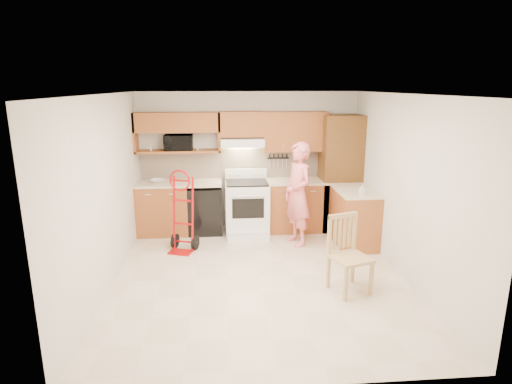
{
  "coord_description": "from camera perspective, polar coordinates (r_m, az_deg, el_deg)",
  "views": [
    {
      "loc": [
        -0.49,
        -5.42,
        2.62
      ],
      "look_at": [
        0.0,
        0.5,
        1.1
      ],
      "focal_mm": 29.61,
      "sensor_mm": 36.0,
      "label": 1
    }
  ],
  "objects": [
    {
      "name": "floor",
      "position": [
        6.04,
        0.4,
        -11.44
      ],
      "size": [
        4.0,
        4.5,
        0.02
      ],
      "primitive_type": "cube",
      "color": "beige",
      "rests_on": "ground"
    },
    {
      "name": "ceiling",
      "position": [
        5.45,
        0.44,
        13.2
      ],
      "size": [
        4.0,
        4.5,
        0.02
      ],
      "primitive_type": "cube",
      "color": "white",
      "rests_on": "ground"
    },
    {
      "name": "wall_back",
      "position": [
        7.82,
        -1.06,
        4.25
      ],
      "size": [
        4.0,
        0.02,
        2.5
      ],
      "primitive_type": "cube",
      "color": "silver",
      "rests_on": "ground"
    },
    {
      "name": "wall_front",
      "position": [
        3.48,
        3.77,
        -8.84
      ],
      "size": [
        4.0,
        0.02,
        2.5
      ],
      "primitive_type": "cube",
      "color": "silver",
      "rests_on": "ground"
    },
    {
      "name": "wall_left",
      "position": [
        5.8,
        -19.79,
        -0.18
      ],
      "size": [
        0.02,
        4.5,
        2.5
      ],
      "primitive_type": "cube",
      "color": "silver",
      "rests_on": "ground"
    },
    {
      "name": "wall_right",
      "position": [
        6.12,
        19.5,
        0.59
      ],
      "size": [
        0.02,
        4.5,
        2.5
      ],
      "primitive_type": "cube",
      "color": "silver",
      "rests_on": "ground"
    },
    {
      "name": "backsplash",
      "position": [
        7.8,
        -1.05,
        3.85
      ],
      "size": [
        3.92,
        0.03,
        0.55
      ],
      "primitive_type": "cube",
      "color": "beige",
      "rests_on": "wall_back"
    },
    {
      "name": "lower_cab_left",
      "position": [
        7.76,
        -12.39,
        -2.25
      ],
      "size": [
        0.9,
        0.6,
        0.9
      ],
      "primitive_type": "cube",
      "color": "#944D1F",
      "rests_on": "ground"
    },
    {
      "name": "dishwasher",
      "position": [
        7.7,
        -6.84,
        -2.33
      ],
      "size": [
        0.6,
        0.6,
        0.85
      ],
      "primitive_type": "cube",
      "color": "black",
      "rests_on": "ground"
    },
    {
      "name": "lower_cab_right",
      "position": [
        7.8,
        5.22,
        -1.88
      ],
      "size": [
        1.14,
        0.6,
        0.9
      ],
      "primitive_type": "cube",
      "color": "#944D1F",
      "rests_on": "ground"
    },
    {
      "name": "countertop_left",
      "position": [
        7.6,
        -10.34,
        1.19
      ],
      "size": [
        1.5,
        0.63,
        0.04
      ],
      "primitive_type": "cube",
      "color": "beige",
      "rests_on": "lower_cab_left"
    },
    {
      "name": "countertop_right",
      "position": [
        7.68,
        5.3,
        1.49
      ],
      "size": [
        1.14,
        0.63,
        0.04
      ],
      "primitive_type": "cube",
      "color": "beige",
      "rests_on": "lower_cab_right"
    },
    {
      "name": "cab_return_right",
      "position": [
        7.26,
        13.09,
        -3.44
      ],
      "size": [
        0.6,
        1.0,
        0.9
      ],
      "primitive_type": "cube",
      "color": "#944D1F",
      "rests_on": "ground"
    },
    {
      "name": "countertop_return",
      "position": [
        7.13,
        13.3,
        0.16
      ],
      "size": [
        0.63,
        1.0,
        0.04
      ],
      "primitive_type": "cube",
      "color": "beige",
      "rests_on": "cab_return_right"
    },
    {
      "name": "pantry_tall",
      "position": [
        7.83,
        11.24,
        2.5
      ],
      "size": [
        0.7,
        0.6,
        2.1
      ],
      "primitive_type": "cube",
      "color": "brown",
      "rests_on": "ground"
    },
    {
      "name": "upper_cab_left",
      "position": [
        7.57,
        -10.6,
        9.25
      ],
      "size": [
        1.5,
        0.33,
        0.34
      ],
      "primitive_type": "cube",
      "color": "#944D1F",
      "rests_on": "wall_back"
    },
    {
      "name": "upper_shelf_mw",
      "position": [
        7.63,
        -10.43,
        5.44
      ],
      "size": [
        1.5,
        0.33,
        0.04
      ],
      "primitive_type": "cube",
      "color": "#944D1F",
      "rests_on": "wall_back"
    },
    {
      "name": "upper_cab_center",
      "position": [
        7.55,
        -1.92,
        9.16
      ],
      "size": [
        0.76,
        0.33,
        0.44
      ],
      "primitive_type": "cube",
      "color": "#944D1F",
      "rests_on": "wall_back"
    },
    {
      "name": "upper_cab_right",
      "position": [
        7.67,
        5.27,
        8.14
      ],
      "size": [
        1.14,
        0.33,
        0.7
      ],
      "primitive_type": "cube",
      "color": "#944D1F",
      "rests_on": "wall_back"
    },
    {
      "name": "range_hood",
      "position": [
        7.52,
        -1.87,
        6.77
      ],
      "size": [
        0.76,
        0.46,
        0.14
      ],
      "primitive_type": "cube",
      "color": "white",
      "rests_on": "wall_back"
    },
    {
      "name": "knife_strip",
      "position": [
        7.82,
        3.0,
        4.16
      ],
      "size": [
        0.4,
        0.05,
        0.29
      ],
      "primitive_type": null,
      "color": "black",
      "rests_on": "backsplash"
    },
    {
      "name": "microwave",
      "position": [
        7.61,
        -10.42,
        6.61
      ],
      "size": [
        0.49,
        0.33,
        0.27
      ],
      "primitive_type": "imported",
      "rotation": [
        0.0,
        0.0,
        0.0
      ],
      "color": "black",
      "rests_on": "upper_shelf_mw"
    },
    {
      "name": "range",
      "position": [
        7.49,
        -1.2,
        -1.6
      ],
      "size": [
        0.76,
        1.0,
        1.12
      ],
      "primitive_type": null,
      "color": "white",
      "rests_on": "ground"
    },
    {
      "name": "person",
      "position": [
        6.97,
        5.68,
        -0.32
      ],
      "size": [
        0.6,
        0.73,
        1.73
      ],
      "primitive_type": "imported",
      "rotation": [
        0.0,
        0.0,
        -1.24
      ],
      "color": "#E86D73",
      "rests_on": "ground"
    },
    {
      "name": "hand_truck",
      "position": [
        6.81,
        -10.05,
        -3.1
      ],
      "size": [
        0.59,
        0.56,
        1.21
      ],
      "primitive_type": null,
      "rotation": [
        0.0,
        0.0,
        -0.32
      ],
      "color": "#B40C0C",
      "rests_on": "ground"
    },
    {
      "name": "dining_chair",
      "position": [
        5.58,
        12.66,
        -8.34
      ],
      "size": [
        0.59,
        0.61,
        1.0
      ],
      "primitive_type": null,
      "rotation": [
        0.0,
        0.0,
        0.33
      ],
      "color": "tan",
      "rests_on": "ground"
    },
    {
      "name": "soap_bottle",
      "position": [
        6.81,
        14.18,
        0.35
      ],
      "size": [
        0.09,
        0.09,
        0.17
      ],
      "primitive_type": "imported",
      "rotation": [
        0.0,
        0.0,
        0.21
      ],
      "color": "white",
      "rests_on": "countertop_return"
    },
    {
      "name": "bowl",
      "position": [
        7.64,
        -13.17,
        1.48
      ],
      "size": [
        0.28,
        0.28,
        0.06
      ],
      "primitive_type": "imported",
      "rotation": [
        0.0,
        0.0,
        -0.18
      ],
      "color": "white",
      "rests_on": "countertop_left"
    }
  ]
}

